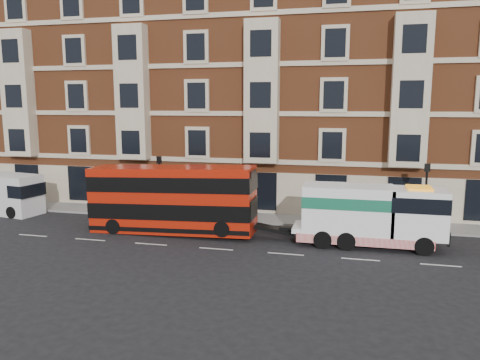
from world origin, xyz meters
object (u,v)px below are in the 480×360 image
object	(u,v)px
tow_truck	(368,215)
pedestrian	(166,203)
box_van	(5,194)
double_decker_bus	(172,198)

from	to	relation	value
tow_truck	pedestrian	bearing A→B (deg)	165.07
tow_truck	pedestrian	world-z (taller)	tow_truck
tow_truck	box_van	size ratio (longest dim) A/B	1.41
double_decker_bus	tow_truck	size ratio (longest dim) A/B	1.25
box_van	double_decker_bus	bearing A→B (deg)	0.07
box_van	tow_truck	bearing A→B (deg)	4.36
double_decker_bus	box_van	size ratio (longest dim) A/B	1.76
box_van	pedestrian	bearing A→B (deg)	15.65
tow_truck	box_van	world-z (taller)	tow_truck
box_van	pedestrian	distance (m)	12.53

